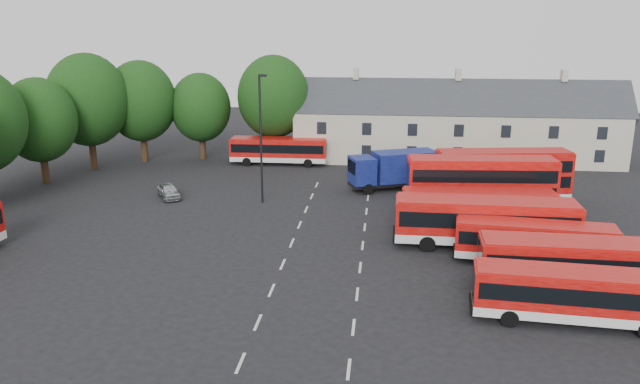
{
  "coord_description": "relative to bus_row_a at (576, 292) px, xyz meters",
  "views": [
    {
      "loc": [
        6.32,
        -38.98,
        15.32
      ],
      "look_at": [
        1.4,
        7.69,
        2.2
      ],
      "focal_mm": 35.0,
      "sensor_mm": 36.0,
      "label": 1
    }
  ],
  "objects": [
    {
      "name": "bus_row_d",
      "position": [
        -2.98,
        10.8,
        0.33
      ],
      "size": [
        12.26,
        3.07,
        3.45
      ],
      "rotation": [
        0.0,
        0.0,
        -0.02
      ],
      "color": "silver",
      "rests_on": "ground"
    },
    {
      "name": "bus_row_c",
      "position": [
        -0.28,
        8.03,
        -0.06
      ],
      "size": [
        10.09,
        3.4,
        2.8
      ],
      "rotation": [
        0.0,
        0.0,
        -0.12
      ],
      "color": "silver",
      "rests_on": "ground"
    },
    {
      "name": "lamppost",
      "position": [
        -20.3,
        20.02,
        4.08
      ],
      "size": [
        0.75,
        0.5,
        10.92
      ],
      "rotation": [
        0.0,
        0.0,
        -0.4
      ],
      "color": "black",
      "rests_on": "ground"
    },
    {
      "name": "box_truck",
      "position": [
        -9.04,
        25.58,
        0.23
      ],
      "size": [
        8.39,
        5.34,
        3.51
      ],
      "rotation": [
        0.0,
        0.0,
        0.38
      ],
      "color": "black",
      "rests_on": "ground"
    },
    {
      "name": "bus_north",
      "position": [
        -21.33,
        34.38,
        0.01
      ],
      "size": [
        10.34,
        2.47,
        2.92
      ],
      "rotation": [
        0.0,
        0.0,
        0.01
      ],
      "color": "silver",
      "rests_on": "ground"
    },
    {
      "name": "bus_row_b",
      "position": [
        1.36,
        3.74,
        0.19
      ],
      "size": [
        11.45,
        2.96,
        3.22
      ],
      "rotation": [
        0.0,
        0.0,
        -0.03
      ],
      "color": "silver",
      "rests_on": "ground"
    },
    {
      "name": "ground",
      "position": [
        -16.31,
        8.34,
        -1.74
      ],
      "size": [
        140.0,
        140.0,
        0.0
      ],
      "primitive_type": "plane",
      "color": "black",
      "rests_on": "ground"
    },
    {
      "name": "silver_car",
      "position": [
        -28.82,
        20.58,
        -1.11
      ],
      "size": [
        3.24,
        3.95,
        1.27
      ],
      "primitive_type": "imported",
      "rotation": [
        0.0,
        0.0,
        0.56
      ],
      "color": "#B2B5BA",
      "rests_on": "ground"
    },
    {
      "name": "bus_dd_south",
      "position": [
        -2.31,
        18.24,
        0.96
      ],
      "size": [
        11.72,
        3.43,
        4.74
      ],
      "rotation": [
        0.0,
        0.0,
        0.07
      ],
      "color": "silver",
      "rests_on": "ground"
    },
    {
      "name": "bus_dd_north",
      "position": [
        0.06,
        22.01,
        0.88
      ],
      "size": [
        11.46,
        4.19,
        4.6
      ],
      "rotation": [
        0.0,
        0.0,
        0.15
      ],
      "color": "silver",
      "rests_on": "ground"
    },
    {
      "name": "treeline",
      "position": [
        -37.05,
        27.7,
        4.94
      ],
      "size": [
        29.92,
        32.59,
        12.01
      ],
      "color": "black",
      "rests_on": "ground"
    },
    {
      "name": "terrace_houses",
      "position": [
        -2.31,
        38.34,
        2.12
      ],
      "size": [
        35.7,
        7.13,
        10.06
      ],
      "color": "beige",
      "rests_on": "ground"
    },
    {
      "name": "bus_row_a",
      "position": [
        0.0,
        0.0,
        0.0
      ],
      "size": [
        10.41,
        3.23,
        2.9
      ],
      "rotation": [
        0.0,
        0.0,
        -0.09
      ],
      "color": "silver",
      "rests_on": "ground"
    },
    {
      "name": "lane_markings",
      "position": [
        -13.81,
        10.34,
        -1.73
      ],
      "size": [
        5.15,
        33.8,
        0.01
      ],
      "color": "beige",
      "rests_on": "ground"
    },
    {
      "name": "bus_row_e",
      "position": [
        -2.97,
        14.19,
        0.15
      ],
      "size": [
        11.24,
        3.16,
        3.14
      ],
      "rotation": [
        0.0,
        0.0,
        0.05
      ],
      "color": "silver",
      "rests_on": "ground"
    }
  ]
}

